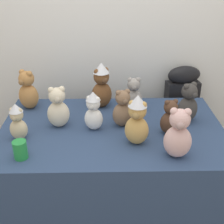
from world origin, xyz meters
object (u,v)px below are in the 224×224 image
(teddy_bear_cocoa, at_px, (170,118))
(teddy_bear_ash, at_px, (133,95))
(display_table, at_px, (112,172))
(teddy_bear_charcoal, at_px, (188,104))
(teddy_bear_blush, at_px, (178,135))
(teddy_bear_snow, at_px, (93,111))
(teddy_bear_mocha, at_px, (123,109))
(teddy_bear_cream, at_px, (58,108))
(party_cup_green, at_px, (20,150))
(teddy_bear_honey, at_px, (137,120))
(teddy_bear_sand, at_px, (18,122))
(instrument_case, at_px, (179,118))
(teddy_bear_chestnut, at_px, (102,86))
(teddy_bear_caramel, at_px, (28,91))

(teddy_bear_cocoa, bearing_deg, teddy_bear_ash, 106.10)
(teddy_bear_ash, bearing_deg, display_table, -119.39)
(teddy_bear_charcoal, bearing_deg, teddy_bear_blush, -141.02)
(teddy_bear_snow, height_order, teddy_bear_mocha, teddy_bear_snow)
(teddy_bear_mocha, xyz_separation_m, teddy_bear_blush, (0.29, -0.37, 0.02))
(teddy_bear_cream, bearing_deg, teddy_bear_mocha, -10.32)
(teddy_bear_charcoal, height_order, party_cup_green, teddy_bear_charcoal)
(teddy_bear_cocoa, distance_m, teddy_bear_snow, 0.50)
(teddy_bear_honey, bearing_deg, teddy_bear_sand, -168.15)
(teddy_bear_mocha, bearing_deg, teddy_bear_sand, 176.27)
(teddy_bear_ash, bearing_deg, teddy_bear_cream, -153.66)
(teddy_bear_blush, relative_size, party_cup_green, 2.82)
(instrument_case, relative_size, teddy_bear_chestnut, 2.82)
(display_table, bearing_deg, teddy_bear_honey, -52.52)
(teddy_bear_caramel, height_order, teddy_bear_cocoa, teddy_bear_caramel)
(teddy_bear_caramel, distance_m, teddy_bear_snow, 0.60)
(teddy_bear_blush, bearing_deg, teddy_bear_chestnut, 132.11)
(teddy_bear_chestnut, bearing_deg, teddy_bear_mocha, -93.77)
(instrument_case, bearing_deg, teddy_bear_mocha, -140.99)
(teddy_bear_chestnut, bearing_deg, teddy_bear_caramel, 151.88)
(teddy_bear_cream, distance_m, party_cup_green, 0.41)
(teddy_bear_cream, height_order, teddy_bear_snow, teddy_bear_cream)
(teddy_bear_caramel, height_order, teddy_bear_snow, teddy_bear_caramel)
(teddy_bear_cream, relative_size, teddy_bear_sand, 1.17)
(display_table, xyz_separation_m, teddy_bear_ash, (0.17, 0.28, 0.50))
(teddy_bear_sand, distance_m, party_cup_green, 0.23)
(teddy_bear_blush, bearing_deg, teddy_bear_charcoal, 78.10)
(teddy_bear_cream, height_order, teddy_bear_blush, teddy_bear_blush)
(teddy_bear_mocha, bearing_deg, instrument_case, 29.38)
(teddy_bear_mocha, bearing_deg, teddy_bear_blush, -68.44)
(teddy_bear_charcoal, bearing_deg, teddy_bear_caramel, 138.31)
(teddy_bear_cocoa, relative_size, teddy_bear_blush, 0.78)
(instrument_case, xyz_separation_m, teddy_bear_mocha, (-0.54, -0.57, 0.39))
(teddy_bear_cocoa, bearing_deg, instrument_case, 56.16)
(party_cup_green, bearing_deg, teddy_bear_honey, 11.93)
(teddy_bear_chestnut, distance_m, teddy_bear_charcoal, 0.65)
(teddy_bear_cocoa, bearing_deg, display_table, 154.52)
(teddy_bear_mocha, distance_m, teddy_bear_blush, 0.47)
(teddy_bear_snow, bearing_deg, teddy_bear_mocha, 30.80)
(teddy_bear_sand, xyz_separation_m, teddy_bear_charcoal, (1.11, 0.21, 0.01))
(teddy_bear_charcoal, bearing_deg, teddy_bear_chestnut, 127.55)
(teddy_bear_ash, distance_m, teddy_bear_caramel, 0.79)
(display_table, bearing_deg, teddy_bear_cream, 174.66)
(teddy_bear_snow, distance_m, teddy_bear_blush, 0.58)
(instrument_case, height_order, teddy_bear_mocha, teddy_bear_mocha)
(display_table, xyz_separation_m, teddy_bear_honey, (0.15, -0.19, 0.54))
(teddy_bear_charcoal, relative_size, party_cup_green, 2.62)
(display_table, relative_size, teddy_bear_blush, 4.87)
(display_table, xyz_separation_m, teddy_bear_blush, (0.37, -0.33, 0.52))
(teddy_bear_caramel, distance_m, teddy_bear_cocoa, 1.07)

